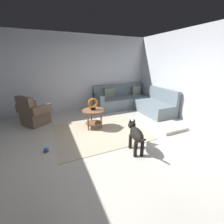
% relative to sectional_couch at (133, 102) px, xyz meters
% --- Properties ---
extents(ground_plane, '(6.00, 6.00, 0.10)m').
position_rel_sectional_couch_xyz_m(ground_plane, '(-1.99, -2.02, -0.34)').
color(ground_plane, beige).
extents(wall_back, '(6.00, 0.12, 2.70)m').
position_rel_sectional_couch_xyz_m(wall_back, '(-1.99, 0.92, 1.06)').
color(wall_back, silver).
rests_on(wall_back, ground_plane).
extents(wall_right, '(0.12, 6.00, 2.70)m').
position_rel_sectional_couch_xyz_m(wall_right, '(0.95, -2.02, 1.06)').
color(wall_right, silver).
rests_on(wall_right, ground_plane).
extents(area_rug, '(2.30, 1.90, 0.01)m').
position_rel_sectional_couch_xyz_m(area_rug, '(-1.84, -1.32, -0.28)').
color(area_rug, '#BCAD93').
rests_on(area_rug, ground_plane).
extents(sectional_couch, '(2.20, 2.25, 0.88)m').
position_rel_sectional_couch_xyz_m(sectional_couch, '(0.00, 0.00, 0.00)').
color(sectional_couch, slate).
rests_on(sectional_couch, ground_plane).
extents(armchair, '(0.96, 1.00, 0.88)m').
position_rel_sectional_couch_xyz_m(armchair, '(-3.44, -0.06, 0.03)').
color(armchair, brown).
rests_on(armchair, ground_plane).
extents(side_table, '(0.60, 0.60, 0.54)m').
position_rel_sectional_couch_xyz_m(side_table, '(-1.92, -1.02, 0.13)').
color(side_table, brown).
rests_on(side_table, ground_plane).
extents(torus_sculpture, '(0.28, 0.08, 0.33)m').
position_rel_sectional_couch_xyz_m(torus_sculpture, '(-1.92, -1.02, 0.42)').
color(torus_sculpture, black).
rests_on(torus_sculpture, side_table).
extents(dog_bed_mat, '(0.80, 0.60, 0.09)m').
position_rel_sectional_couch_xyz_m(dog_bed_mat, '(-0.01, -1.94, -0.24)').
color(dog_bed_mat, beige).
rests_on(dog_bed_mat, ground_plane).
extents(dog, '(0.33, 0.84, 0.63)m').
position_rel_sectional_couch_xyz_m(dog, '(-1.46, -2.45, 0.09)').
color(dog, black).
rests_on(dog, ground_plane).
extents(dog_toy_ball, '(0.10, 0.10, 0.10)m').
position_rel_sectional_couch_xyz_m(dog_toy_ball, '(-3.18, -1.74, -0.24)').
color(dog_toy_ball, blue).
rests_on(dog_toy_ball, ground_plane).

